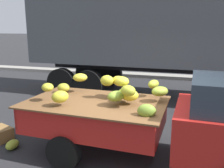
# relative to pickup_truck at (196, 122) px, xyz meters

# --- Properties ---
(ground) EXTENTS (220.00, 220.00, 0.00)m
(ground) POSITION_rel_pickup_truck_xyz_m (-1.20, 0.03, -0.89)
(ground) COLOR #28282B
(curb_strip) EXTENTS (80.00, 0.80, 0.16)m
(curb_strip) POSITION_rel_pickup_truck_xyz_m (-1.20, 8.45, -0.81)
(curb_strip) COLOR gray
(curb_strip) RESTS_ON ground
(pickup_truck) EXTENTS (4.89, 1.88, 1.70)m
(pickup_truck) POSITION_rel_pickup_truck_xyz_m (0.00, 0.00, 0.00)
(pickup_truck) COLOR #B21E19
(pickup_truck) RESTS_ON ground
(semi_trailer) EXTENTS (12.04, 2.78, 3.95)m
(semi_trailer) POSITION_rel_pickup_truck_xyz_m (0.04, 4.72, 1.65)
(semi_trailer) COLOR #4C5156
(semi_trailer) RESTS_ON ground
(fallen_banana_bunch_near_tailgate) EXTENTS (0.27, 0.38, 0.18)m
(fallen_banana_bunch_near_tailgate) POSITION_rel_pickup_truck_xyz_m (-3.64, -0.36, -0.79)
(fallen_banana_bunch_near_tailgate) COLOR #99A931
(fallen_banana_bunch_near_tailgate) RESTS_ON ground
(produce_crate) EXTENTS (0.61, 0.51, 0.30)m
(produce_crate) POSITION_rel_pickup_truck_xyz_m (-4.18, -0.07, -0.74)
(produce_crate) COLOR olive
(produce_crate) RESTS_ON ground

